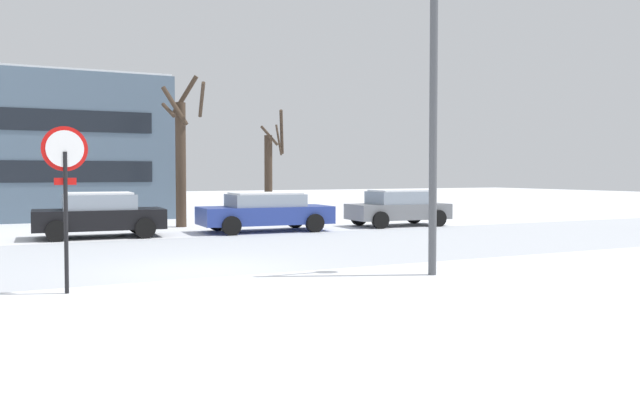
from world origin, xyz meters
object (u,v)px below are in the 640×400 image
parked_car_black (99,214)px  parked_car_blue (265,211)px  stop_sign (65,176)px  street_lamp (444,84)px  parked_car_gray (398,208)px

parked_car_black → parked_car_blue: bearing=-3.7°
stop_sign → parked_car_black: 10.21m
stop_sign → street_lamp: bearing=-8.1°
parked_car_blue → street_lamp: bearing=-91.3°
stop_sign → parked_car_blue: (7.30, 9.62, -1.28)m
parked_car_blue → parked_car_gray: bearing=0.3°
street_lamp → parked_car_black: size_ratio=1.57×
parked_car_black → parked_car_gray: size_ratio=1.03×
parked_car_gray → stop_sign: bearing=-143.0°
street_lamp → parked_car_gray: bearing=61.6°
parked_car_gray → parked_car_blue: bearing=-179.7°
street_lamp → parked_car_black: 12.58m
parked_car_black → parked_car_gray: 11.05m
stop_sign → street_lamp: 7.37m
street_lamp → stop_sign: bearing=171.9°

